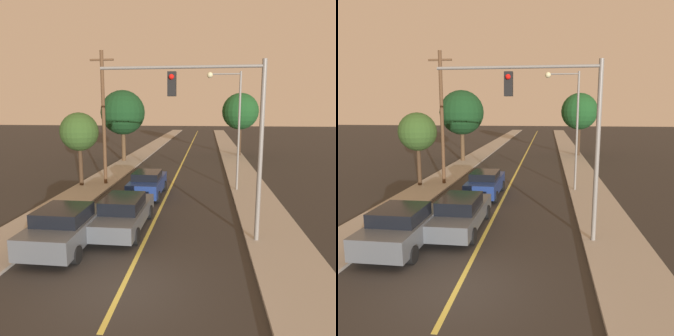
# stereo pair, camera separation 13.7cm
# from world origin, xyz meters

# --- Properties ---
(ground_plane) EXTENTS (200.00, 200.00, 0.00)m
(ground_plane) POSITION_xyz_m (0.00, 0.00, 0.00)
(ground_plane) COLOR #2D2B28
(road_surface) EXTENTS (8.02, 80.00, 0.01)m
(road_surface) POSITION_xyz_m (0.00, 36.00, 0.01)
(road_surface) COLOR #2D2B28
(road_surface) RESTS_ON ground
(sidewalk_left) EXTENTS (2.50, 80.00, 0.12)m
(sidewalk_left) POSITION_xyz_m (-5.26, 36.00, 0.06)
(sidewalk_left) COLOR #9E998E
(sidewalk_left) RESTS_ON ground
(sidewalk_right) EXTENTS (2.50, 80.00, 0.12)m
(sidewalk_right) POSITION_xyz_m (5.26, 36.00, 0.06)
(sidewalk_right) COLOR #9E998E
(sidewalk_right) RESTS_ON ground
(car_near_lane_front) EXTENTS (1.91, 4.97, 1.53)m
(car_near_lane_front) POSITION_xyz_m (-1.12, 4.74, 0.79)
(car_near_lane_front) COLOR #474C51
(car_near_lane_front) RESTS_ON ground
(car_near_lane_second) EXTENTS (1.88, 4.51, 1.55)m
(car_near_lane_second) POSITION_xyz_m (-1.12, 10.46, 0.81)
(car_near_lane_second) COLOR navy
(car_near_lane_second) RESTS_ON ground
(car_outer_lane_front) EXTENTS (2.09, 4.39, 1.59)m
(car_outer_lane_front) POSITION_xyz_m (-2.89, 2.73, 0.81)
(car_outer_lane_front) COLOR #474C51
(car_outer_lane_front) RESTS_ON ground
(traffic_signal_mast) EXTENTS (6.22, 0.42, 6.88)m
(traffic_signal_mast) POSITION_xyz_m (2.99, 4.00, 4.84)
(traffic_signal_mast) COLOR slate
(traffic_signal_mast) RESTS_ON ground
(streetlamp_right) EXTENTS (2.13, 0.36, 7.39)m
(streetlamp_right) POSITION_xyz_m (3.87, 12.40, 4.86)
(streetlamp_right) COLOR slate
(streetlamp_right) RESTS_ON ground
(utility_pole_left) EXTENTS (1.60, 0.24, 8.92)m
(utility_pole_left) POSITION_xyz_m (-4.61, 13.15, 4.74)
(utility_pole_left) COLOR #513823
(utility_pole_left) RESTS_ON ground
(tree_left_near) EXTENTS (2.56, 2.56, 4.91)m
(tree_left_near) POSITION_xyz_m (-6.08, 12.40, 3.73)
(tree_left_near) COLOR #3D2B1C
(tree_left_near) RESTS_ON ground
(tree_left_far) EXTENTS (4.38, 4.38, 7.00)m
(tree_left_far) POSITION_xyz_m (-5.97, 23.54, 4.91)
(tree_left_far) COLOR #4C3823
(tree_left_far) RESTS_ON ground
(tree_right_near) EXTENTS (4.02, 4.02, 6.92)m
(tree_right_near) POSITION_xyz_m (5.99, 28.87, 5.01)
(tree_right_near) COLOR #3D2B1C
(tree_right_near) RESTS_ON ground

